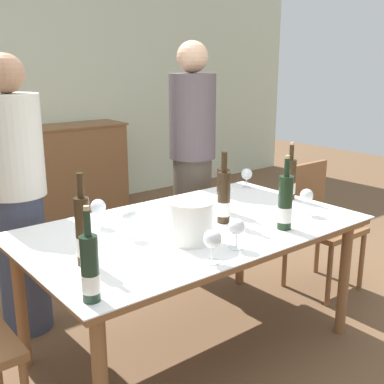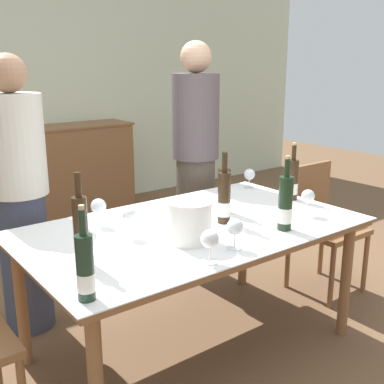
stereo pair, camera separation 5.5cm
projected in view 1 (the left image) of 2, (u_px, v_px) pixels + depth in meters
ground_plane at (192, 347)px, 2.70m from camera, size 12.00×12.00×0.00m
sideboard_cabinet at (62, 171)px, 4.92m from camera, size 1.34×0.46×0.92m
dining_table at (192, 237)px, 2.52m from camera, size 1.75×1.04×0.72m
ice_bucket at (191, 220)px, 2.25m from camera, size 0.22×0.22×0.20m
wine_bottle_0 at (223, 191)px, 2.70m from camera, size 0.07×0.07×0.35m
wine_bottle_1 at (290, 180)px, 2.96m from camera, size 0.07×0.07×0.35m
wine_bottle_2 at (83, 233)px, 1.99m from camera, size 0.06×0.06×0.39m
wine_bottle_3 at (90, 270)px, 1.69m from camera, size 0.07×0.07×0.35m
wine_bottle_4 at (224, 198)px, 2.52m from camera, size 0.07×0.07×0.38m
wine_bottle_5 at (285, 204)px, 2.42m from camera, size 0.07×0.07×0.38m
wine_glass_0 at (247, 175)px, 3.22m from camera, size 0.07×0.07×0.13m
wine_glass_1 at (98, 208)px, 2.47m from camera, size 0.08×0.08×0.14m
wine_glass_2 at (130, 217)px, 2.30m from camera, size 0.07×0.07×0.15m
wine_glass_3 at (212, 240)px, 2.02m from camera, size 0.08×0.08×0.15m
wine_glass_4 at (307, 196)px, 2.66m from camera, size 0.07×0.07×0.15m
wine_glass_5 at (237, 228)px, 2.17m from camera, size 0.08×0.08×0.14m
chair_right_end at (316, 217)px, 3.33m from camera, size 0.42×0.42×0.87m
person_host at (17, 200)px, 2.69m from camera, size 0.33×0.33×1.59m
person_guest_left at (192, 162)px, 3.46m from camera, size 0.33×0.33×1.69m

